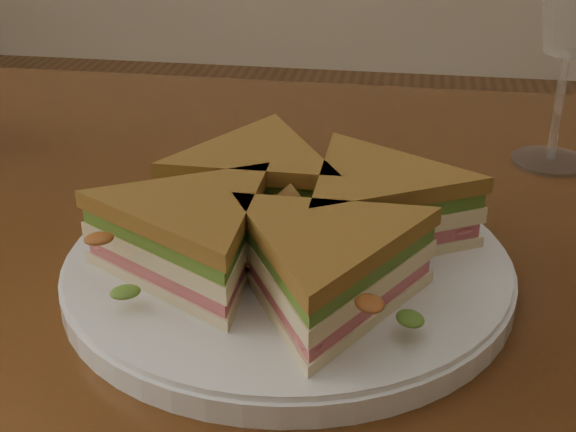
% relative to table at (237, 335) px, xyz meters
% --- Properties ---
extents(table, '(1.20, 0.80, 0.75)m').
position_rel_table_xyz_m(table, '(0.00, 0.00, 0.00)').
color(table, '#381D0C').
rests_on(table, ground).
extents(plate, '(0.31, 0.31, 0.02)m').
position_rel_table_xyz_m(plate, '(0.05, -0.06, 0.11)').
color(plate, silver).
rests_on(plate, table).
extents(sandwich_wedges, '(0.33, 0.33, 0.06)m').
position_rel_table_xyz_m(sandwich_wedges, '(0.05, -0.06, 0.14)').
color(sandwich_wedges, beige).
rests_on(sandwich_wedges, plate).
extents(crisps_mound, '(0.09, 0.09, 0.05)m').
position_rel_table_xyz_m(crisps_mound, '(0.05, -0.06, 0.14)').
color(crisps_mound, '#B75617').
rests_on(crisps_mound, plate).
extents(spoon, '(0.18, 0.03, 0.01)m').
position_rel_table_xyz_m(spoon, '(-0.01, 0.12, 0.10)').
color(spoon, silver).
rests_on(spoon, table).
extents(knife, '(0.22, 0.04, 0.00)m').
position_rel_table_xyz_m(knife, '(0.06, 0.13, 0.10)').
color(knife, silver).
rests_on(knife, table).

